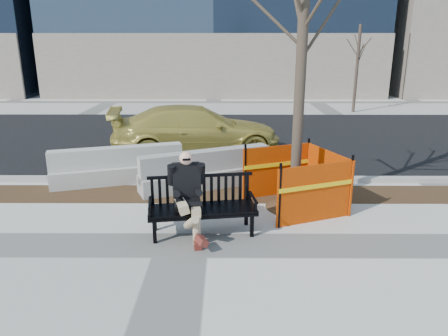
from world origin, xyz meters
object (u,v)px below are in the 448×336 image
at_px(tree_fence, 294,207).
at_px(bench, 203,233).
at_px(seated_man, 188,233).
at_px(jersey_barrier_left, 119,182).
at_px(jersey_barrier_right, 206,187).
at_px(sedan, 197,154).

bearing_deg(tree_fence, bench, -145.52).
bearing_deg(tree_fence, seated_man, -149.24).
relative_size(jersey_barrier_left, jersey_barrier_right, 0.99).
distance_m(tree_fence, jersey_barrier_right, 2.38).
bearing_deg(tree_fence, jersey_barrier_right, 146.42).
bearing_deg(seated_man, tree_fence, 22.00).
bearing_deg(seated_man, jersey_barrier_right, 76.54).
relative_size(sedan, jersey_barrier_left, 1.63).
distance_m(bench, seated_man, 0.27).
xyz_separation_m(jersey_barrier_left, jersey_barrier_right, (2.27, -0.35, 0.00)).
bearing_deg(jersey_barrier_left, bench, -69.40).
distance_m(bench, jersey_barrier_left, 3.79).
bearing_deg(jersey_barrier_right, jersey_barrier_left, 146.94).
distance_m(tree_fence, jersey_barrier_left, 4.57).
height_order(seated_man, tree_fence, tree_fence).
height_order(bench, seated_man, seated_man).
relative_size(bench, jersey_barrier_left, 0.62).
distance_m(jersey_barrier_left, jersey_barrier_right, 2.30).
xyz_separation_m(sedan, jersey_barrier_left, (-1.82, -2.87, 0.00)).
xyz_separation_m(seated_man, sedan, (-0.24, 5.85, 0.00)).
bearing_deg(jersey_barrier_right, seated_man, -118.97).
height_order(seated_man, jersey_barrier_right, seated_man).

